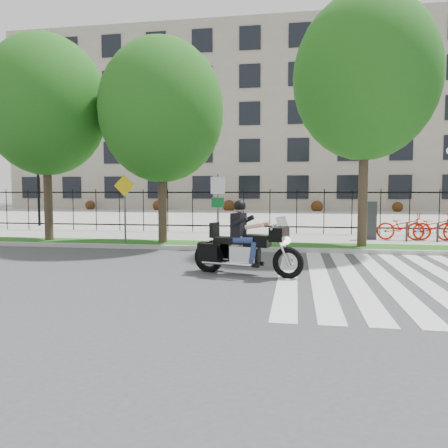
# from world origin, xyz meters

# --- Properties ---
(ground) EXTENTS (120.00, 120.00, 0.00)m
(ground) POSITION_xyz_m (0.00, 0.00, 0.00)
(ground) COLOR #3E3E40
(ground) RESTS_ON ground
(curb) EXTENTS (60.00, 0.20, 0.15)m
(curb) POSITION_xyz_m (0.00, 4.10, 0.07)
(curb) COLOR #A9A69F
(curb) RESTS_ON ground
(grass_verge) EXTENTS (60.00, 1.50, 0.15)m
(grass_verge) POSITION_xyz_m (0.00, 4.95, 0.07)
(grass_verge) COLOR #164C13
(grass_verge) RESTS_ON ground
(sidewalk) EXTENTS (60.00, 3.50, 0.15)m
(sidewalk) POSITION_xyz_m (0.00, 7.45, 0.07)
(sidewalk) COLOR #AAA99F
(sidewalk) RESTS_ON ground
(plaza) EXTENTS (80.00, 34.00, 0.10)m
(plaza) POSITION_xyz_m (0.00, 25.00, 0.05)
(plaza) COLOR #AAA99F
(plaza) RESTS_ON ground
(crosswalk_stripes) EXTENTS (5.70, 8.00, 0.01)m
(crosswalk_stripes) POSITION_xyz_m (4.83, 0.00, 0.01)
(crosswalk_stripes) COLOR silver
(crosswalk_stripes) RESTS_ON ground
(iron_fence) EXTENTS (30.00, 0.06, 2.00)m
(iron_fence) POSITION_xyz_m (0.00, 9.20, 1.15)
(iron_fence) COLOR black
(iron_fence) RESTS_ON sidewalk
(office_building) EXTENTS (60.00, 21.90, 20.15)m
(office_building) POSITION_xyz_m (0.00, 44.92, 9.97)
(office_building) COLOR gray
(office_building) RESTS_ON ground
(lamp_post_left) EXTENTS (1.06, 0.70, 4.25)m
(lamp_post_left) POSITION_xyz_m (-12.00, 12.00, 3.21)
(lamp_post_left) COLOR black
(lamp_post_left) RESTS_ON ground
(street_tree_0) EXTENTS (4.64, 4.64, 7.84)m
(street_tree_0) POSITION_xyz_m (-7.12, 4.95, 5.31)
(street_tree_0) COLOR #3B2E20
(street_tree_0) RESTS_ON grass_verge
(street_tree_1) EXTENTS (4.55, 4.55, 7.45)m
(street_tree_1) POSITION_xyz_m (-2.52, 4.95, 4.98)
(street_tree_1) COLOR #3B2E20
(street_tree_1) RESTS_ON grass_verge
(street_tree_2) EXTENTS (4.85, 4.85, 8.52)m
(street_tree_2) POSITION_xyz_m (4.63, 4.95, 5.87)
(street_tree_2) COLOR #3B2E20
(street_tree_2) RESTS_ON grass_verge
(sign_pole_regulatory) EXTENTS (0.50, 0.09, 2.50)m
(sign_pole_regulatory) POSITION_xyz_m (-0.37, 4.58, 1.74)
(sign_pole_regulatory) COLOR #59595B
(sign_pole_regulatory) RESTS_ON grass_verge
(sign_pole_warning) EXTENTS (0.78, 0.09, 2.49)m
(sign_pole_warning) POSITION_xyz_m (-3.84, 4.58, 1.74)
(sign_pole_warning) COLOR #59595B
(sign_pole_warning) RESTS_ON grass_verge
(motorcycle_rider) EXTENTS (2.79, 1.26, 2.20)m
(motorcycle_rider) POSITION_xyz_m (1.18, -0.15, 0.73)
(motorcycle_rider) COLOR black
(motorcycle_rider) RESTS_ON ground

